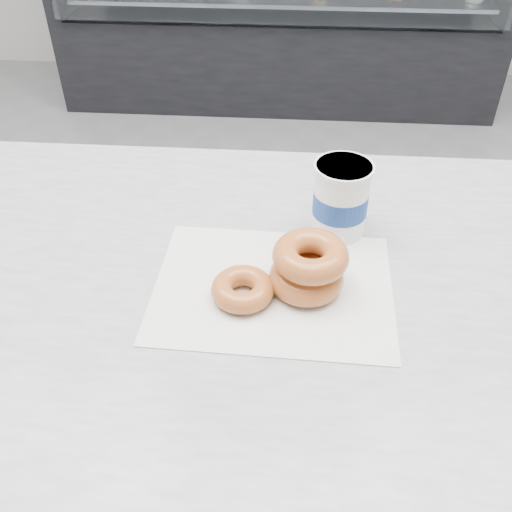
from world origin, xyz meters
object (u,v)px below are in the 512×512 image
(display_case, at_px, (280,8))
(donut_stack, at_px, (308,267))
(donut_single, at_px, (243,289))
(counter, at_px, (223,447))
(coffee_cup, at_px, (341,199))

(display_case, bearing_deg, donut_stack, -87.08)
(donut_single, xyz_separation_m, donut_stack, (0.09, 0.03, 0.02))
(donut_single, relative_size, donut_stack, 0.59)
(donut_single, distance_m, donut_stack, 0.10)
(counter, distance_m, donut_single, 0.47)
(counter, distance_m, display_case, 2.72)
(display_case, height_order, donut_stack, display_case)
(coffee_cup, bearing_deg, donut_single, -126.76)
(display_case, bearing_deg, donut_single, -88.97)
(donut_stack, bearing_deg, donut_single, -162.24)
(donut_stack, height_order, coffee_cup, coffee_cup)
(counter, relative_size, display_case, 1.28)
(counter, bearing_deg, display_case, 90.00)
(counter, height_order, donut_stack, donut_stack)
(display_case, xyz_separation_m, donut_single, (0.05, -2.76, 0.43))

